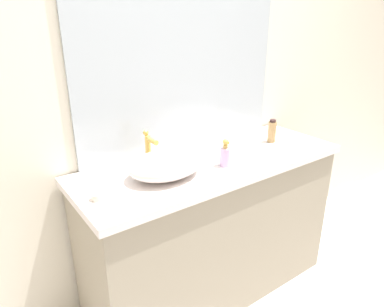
{
  "coord_description": "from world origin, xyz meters",
  "views": [
    {
      "loc": [
        -1.03,
        -0.91,
        1.58
      ],
      "look_at": [
        -0.09,
        0.4,
        0.94
      ],
      "focal_mm": 32.84,
      "sensor_mm": 36.0,
      "label": 1
    }
  ],
  "objects": [
    {
      "name": "wall_mirror_panel",
      "position": [
        0.06,
        0.69,
        1.36
      ],
      "size": [
        1.27,
        0.01,
        1.0
      ],
      "primitive_type": "cube",
      "color": "#B2BCC6",
      "rests_on": "vanity_counter"
    },
    {
      "name": "lotion_bottle",
      "position": [
        0.53,
        0.44,
        0.93
      ],
      "size": [
        0.05,
        0.05,
        0.14
      ],
      "color": "tan",
      "rests_on": "vanity_counter"
    },
    {
      "name": "soap_dispenser",
      "position": [
        0.06,
        0.33,
        0.92
      ],
      "size": [
        0.05,
        0.05,
        0.14
      ],
      "color": "#CDA9DA",
      "rests_on": "vanity_counter"
    },
    {
      "name": "sink_basin",
      "position": [
        -0.25,
        0.4,
        0.92
      ],
      "size": [
        0.37,
        0.27,
        0.12
      ],
      "primitive_type": "ellipsoid",
      "color": "silver",
      "rests_on": "vanity_counter"
    },
    {
      "name": "vanity_counter",
      "position": [
        0.06,
        0.42,
        0.43
      ],
      "size": [
        1.5,
        0.54,
        0.86
      ],
      "color": "gray",
      "rests_on": "ground"
    },
    {
      "name": "bathroom_wall_rear",
      "position": [
        0.0,
        0.73,
        1.3
      ],
      "size": [
        6.0,
        0.06,
        2.6
      ],
      "primitive_type": "cube",
      "color": "silver",
      "rests_on": "ground"
    },
    {
      "name": "faucet",
      "position": [
        -0.25,
        0.56,
        0.97
      ],
      "size": [
        0.03,
        0.12,
        0.18
      ],
      "color": "gold",
      "rests_on": "vanity_counter"
    },
    {
      "name": "candle_jar",
      "position": [
        -0.6,
        0.37,
        0.88
      ],
      "size": [
        0.05,
        0.05,
        0.03
      ],
      "primitive_type": "cylinder",
      "color": "silver",
      "rests_on": "vanity_counter"
    }
  ]
}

